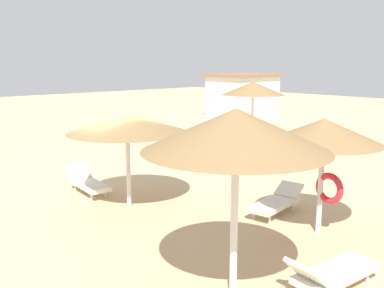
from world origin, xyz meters
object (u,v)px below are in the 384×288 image
lounger_1 (239,135)px  lounger_4 (332,273)px  lounger_0 (88,182)px  parasol_4 (236,130)px  parasol_0 (127,124)px  beach_cabana (243,96)px  bench_0 (255,123)px  parasol_2 (324,133)px  parasol_1 (253,88)px  lounger_2 (277,201)px  bench_1 (320,139)px

lounger_1 → lounger_4: size_ratio=1.02×
lounger_0 → parasol_4: bearing=-9.8°
parasol_0 → lounger_4: (6.06, 0.02, -1.92)m
lounger_1 → parasol_0: bearing=-64.6°
beach_cabana → bench_0: bearing=-40.2°
parasol_2 → lounger_0: 7.03m
parasol_1 → lounger_4: 15.45m
parasol_1 → lounger_0: size_ratio=1.65×
parasol_2 → bench_0: 15.88m
lounger_2 → beach_cabana: bearing=134.1°
lounger_4 → bench_0: size_ratio=1.25×
lounger_0 → lounger_2: size_ratio=0.98×
lounger_2 → bench_1: lounger_2 is taller
bench_0 → parasol_4: bearing=-51.2°
lounger_4 → beach_cabana: 23.41m
lounger_2 → beach_cabana: 19.56m
lounger_0 → bench_1: 11.54m
parasol_1 → parasol_4: bearing=-50.9°
lounger_1 → bench_1: bearing=27.7°
parasol_2 → parasol_4: parasol_4 is taller
bench_0 → lounger_1: bearing=-60.3°
lounger_0 → beach_cabana: bearing=117.5°
parasol_2 → lounger_1: size_ratio=1.34×
lounger_4 → parasol_1: bearing=135.2°
lounger_0 → lounger_1: size_ratio=0.99×
parasol_4 → beach_cabana: (-15.67, 17.97, -1.27)m
lounger_1 → lounger_4: lounger_4 is taller
lounger_0 → bench_1: size_ratio=1.29×
parasol_2 → lounger_4: bearing=-53.4°
lounger_4 → lounger_2: bearing=140.7°
parasol_4 → lounger_1: 14.83m
parasol_1 → lounger_1: bearing=-77.4°
parasol_2 → lounger_2: 2.51m
parasol_1 → lounger_1: (0.29, -1.29, -2.21)m
parasol_2 → parasol_4: size_ratio=0.83×
parasol_1 → lounger_2: size_ratio=1.61×
lounger_4 → bench_0: lounger_4 is taller
parasol_4 → lounger_4: parasol_4 is taller
parasol_0 → parasol_4: 5.39m
lounger_2 → beach_cabana: (-13.57, 14.03, 1.24)m
parasol_0 → bench_0: size_ratio=2.05×
bench_1 → lounger_4: bearing=-57.3°
parasol_2 → parasol_4: 3.66m
parasol_0 → parasol_1: size_ratio=0.99×
parasol_1 → bench_0: 3.75m
bench_1 → lounger_1: bearing=-152.3°
parasol_1 → lounger_4: bearing=-44.8°
parasol_1 → lounger_4: size_ratio=1.65×
bench_0 → bench_1: 5.83m
lounger_2 → bench_0: 14.48m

